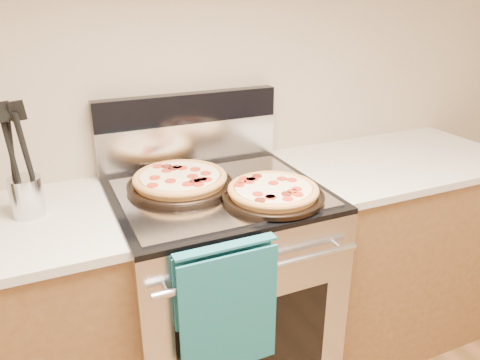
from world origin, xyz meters
name	(u,v)px	position (x,y,z in m)	size (l,w,h in m)	color
wall_back	(183,59)	(0.00, 2.00, 1.35)	(4.00, 4.00, 0.00)	tan
range_body	(219,296)	(0.00, 1.65, 0.45)	(0.76, 0.68, 0.90)	#B7B7BC
oven_window	(255,350)	(0.00, 1.31, 0.45)	(0.56, 0.01, 0.40)	black
cooktop	(217,193)	(0.00, 1.65, 0.91)	(0.76, 0.68, 0.02)	black
backsplash_lower	(189,143)	(0.00, 1.96, 1.01)	(0.76, 0.06, 0.18)	silver
backsplash_upper	(188,108)	(0.00, 1.96, 1.16)	(0.76, 0.06, 0.12)	black
oven_handle	(262,269)	(0.00, 1.27, 0.80)	(0.03, 0.03, 0.70)	silver
dish_towel	(227,306)	(-0.12, 1.27, 0.70)	(0.32, 0.05, 0.42)	navy
foil_sheet	(220,192)	(0.00, 1.62, 0.92)	(0.70, 0.55, 0.01)	gray
cabinet_right	(386,249)	(0.88, 1.68, 0.44)	(1.00, 0.62, 0.88)	brown
countertop_right	(398,161)	(0.88, 1.68, 0.90)	(1.02, 0.64, 0.03)	#BCB4A9
pepperoni_pizza_back	(180,181)	(-0.12, 1.72, 0.95)	(0.39, 0.39, 0.05)	#C17D3B
pepperoni_pizza_front	(273,192)	(0.15, 1.49, 0.95)	(0.36, 0.36, 0.05)	#C17D3B
utensil_crock	(27,197)	(-0.64, 1.73, 0.98)	(0.11, 0.11, 0.13)	silver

